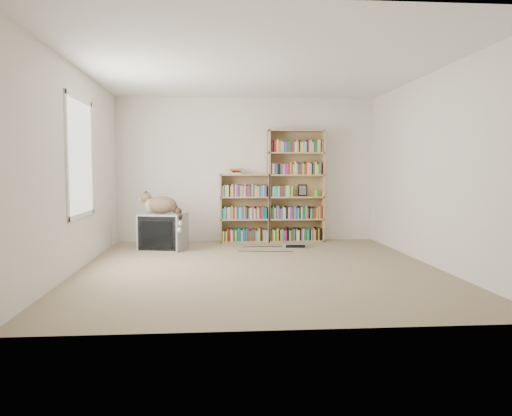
{
  "coord_description": "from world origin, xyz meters",
  "views": [
    {
      "loc": [
        -0.55,
        -6.24,
        1.23
      ],
      "look_at": [
        0.04,
        1.0,
        0.69
      ],
      "focal_mm": 35.0,
      "sensor_mm": 36.0,
      "label": 1
    }
  ],
  "objects": [
    {
      "name": "floor_cables",
      "position": [
        0.08,
        1.51,
        0.0
      ],
      "size": [
        1.2,
        0.7,
        0.01
      ],
      "primitive_type": null,
      "color": "black",
      "rests_on": "floor"
    },
    {
      "name": "window",
      "position": [
        -2.24,
        0.2,
        1.4
      ],
      "size": [
        0.02,
        1.22,
        1.52
      ],
      "primitive_type": "cube",
      "color": "white",
      "rests_on": "wall_left"
    },
    {
      "name": "wall_left",
      "position": [
        -2.25,
        0.0,
        1.25
      ],
      "size": [
        0.02,
        5.0,
        2.5
      ],
      "primitive_type": "cube",
      "color": "silver",
      "rests_on": "floor"
    },
    {
      "name": "book_stack",
      "position": [
        -0.2,
        2.35,
        1.22
      ],
      "size": [
        0.18,
        0.23,
        0.1
      ],
      "primitive_type": "cube",
      "color": "#B4181A",
      "rests_on": "bookcase_short"
    },
    {
      "name": "wall_outlet",
      "position": [
        -2.24,
        1.95,
        0.32
      ],
      "size": [
        0.01,
        0.08,
        0.13
      ],
      "primitive_type": "cube",
      "color": "silver",
      "rests_on": "wall_left"
    },
    {
      "name": "cat",
      "position": [
        -1.36,
        1.58,
        0.67
      ],
      "size": [
        0.72,
        0.59,
        0.59
      ],
      "rotation": [
        0.0,
        0.0,
        -0.09
      ],
      "color": "#362216",
      "rests_on": "crt_tv"
    },
    {
      "name": "framed_print",
      "position": [
        0.98,
        2.44,
        0.89
      ],
      "size": [
        0.15,
        0.05,
        0.2
      ],
      "primitive_type": "cube",
      "rotation": [
        -0.17,
        0.0,
        0.0
      ],
      "color": "black",
      "rests_on": "bookcase_tall"
    },
    {
      "name": "wall_front",
      "position": [
        0.0,
        -2.5,
        1.25
      ],
      "size": [
        4.5,
        0.02,
        2.5
      ],
      "primitive_type": "cube",
      "color": "silver",
      "rests_on": "floor"
    },
    {
      "name": "green_mug",
      "position": [
        1.21,
        2.34,
        0.84
      ],
      "size": [
        0.1,
        0.1,
        0.11
      ],
      "primitive_type": "cylinder",
      "color": "green",
      "rests_on": "bookcase_tall"
    },
    {
      "name": "crt_tv",
      "position": [
        -1.37,
        1.61,
        0.28
      ],
      "size": [
        0.77,
        0.72,
        0.57
      ],
      "rotation": [
        0.0,
        0.0,
        -0.24
      ],
      "color": "#959598",
      "rests_on": "floor"
    },
    {
      "name": "wall_right",
      "position": [
        2.25,
        0.0,
        1.25
      ],
      "size": [
        0.02,
        5.0,
        2.5
      ],
      "primitive_type": "cube",
      "color": "silver",
      "rests_on": "floor"
    },
    {
      "name": "floor",
      "position": [
        0.0,
        0.0,
        0.0
      ],
      "size": [
        4.5,
        5.0,
        0.01
      ],
      "primitive_type": "cube",
      "color": "#9D846A",
      "rests_on": "ground"
    },
    {
      "name": "wall_back",
      "position": [
        0.0,
        2.5,
        1.25
      ],
      "size": [
        4.5,
        0.02,
        2.5
      ],
      "primitive_type": "cube",
      "color": "silver",
      "rests_on": "floor"
    },
    {
      "name": "bookcase_short",
      "position": [
        -0.05,
        2.36,
        0.54
      ],
      "size": [
        0.85,
        0.3,
        1.17
      ],
      "color": "tan",
      "rests_on": "floor"
    },
    {
      "name": "dvd_player",
      "position": [
        0.7,
        1.62,
        0.04
      ],
      "size": [
        0.38,
        0.28,
        0.08
      ],
      "primitive_type": "cube",
      "rotation": [
        0.0,
        0.0,
        -0.07
      ],
      "color": "#BABABF",
      "rests_on": "floor"
    },
    {
      "name": "bookcase_tall",
      "position": [
        0.84,
        2.36,
        0.91
      ],
      "size": [
        0.97,
        0.3,
        1.93
      ],
      "color": "tan",
      "rests_on": "floor"
    },
    {
      "name": "ceiling",
      "position": [
        0.0,
        0.0,
        2.5
      ],
      "size": [
        4.5,
        5.0,
        0.02
      ],
      "primitive_type": "cube",
      "color": "white",
      "rests_on": "wall_back"
    }
  ]
}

